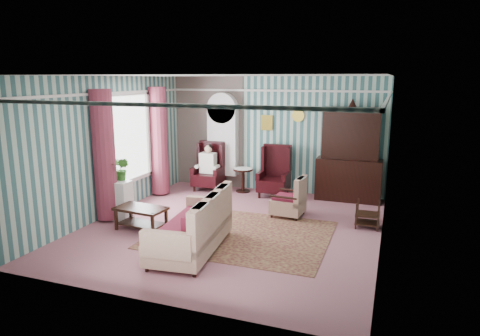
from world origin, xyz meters
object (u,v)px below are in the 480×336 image
(round_side_table, at_px, (243,180))
(nest_table, at_px, (368,214))
(wingback_right, at_px, (274,171))
(sofa, at_px, (191,223))
(coffee_table, at_px, (141,218))
(floral_armchair, at_px, (288,194))
(dresser_hutch, at_px, (350,151))
(seated_woman, at_px, (208,168))
(bookcase, at_px, (223,146))
(wingback_left, at_px, (208,166))
(plant_stand, at_px, (118,200))

(round_side_table, relative_size, nest_table, 1.11)
(wingback_right, distance_m, sofa, 3.78)
(sofa, relative_size, coffee_table, 2.10)
(nest_table, bearing_deg, wingback_right, 146.25)
(wingback_right, relative_size, floral_armchair, 1.30)
(dresser_hutch, relative_size, seated_woman, 2.00)
(wingback_right, height_order, seated_woman, wingback_right)
(bookcase, height_order, round_side_table, bookcase)
(sofa, distance_m, coffee_table, 1.51)
(nest_table, bearing_deg, coffee_table, -158.54)
(seated_woman, bearing_deg, wingback_left, 0.00)
(coffee_table, bearing_deg, floral_armchair, 35.92)
(wingback_right, bearing_deg, nest_table, -33.75)
(round_side_table, xyz_separation_m, coffee_table, (-0.90, -3.30, -0.08))
(dresser_hutch, bearing_deg, nest_table, -72.61)
(wingback_right, height_order, sofa, wingback_right)
(wingback_right, xyz_separation_m, coffee_table, (-1.75, -3.15, -0.40))
(floral_armchair, bearing_deg, nest_table, -91.69)
(coffee_table, bearing_deg, plant_stand, 153.52)
(wingback_left, distance_m, round_side_table, 0.97)
(bookcase, distance_m, wingback_right, 1.63)
(bookcase, bearing_deg, dresser_hutch, -2.11)
(bookcase, height_order, dresser_hutch, dresser_hutch)
(dresser_hutch, relative_size, round_side_table, 3.93)
(round_side_table, relative_size, sofa, 0.30)
(nest_table, distance_m, coffee_table, 4.37)
(wingback_left, relative_size, round_side_table, 2.08)
(dresser_hutch, relative_size, nest_table, 4.37)
(plant_stand, height_order, sofa, sofa)
(dresser_hutch, distance_m, wingback_right, 1.86)
(dresser_hutch, height_order, sofa, dresser_hutch)
(wingback_left, bearing_deg, wingback_right, 0.00)
(dresser_hutch, distance_m, floral_armchair, 2.08)
(floral_armchair, bearing_deg, coffee_table, 130.24)
(wingback_left, bearing_deg, sofa, -70.05)
(wingback_right, xyz_separation_m, seated_woman, (-1.75, 0.00, -0.04))
(wingback_right, bearing_deg, floral_armchair, -63.25)
(dresser_hutch, height_order, seated_woman, dresser_hutch)
(sofa, bearing_deg, plant_stand, 59.04)
(floral_armchair, bearing_deg, bookcase, 55.45)
(wingback_right, bearing_deg, wingback_left, 180.00)
(sofa, bearing_deg, floral_armchair, -30.48)
(plant_stand, distance_m, floral_armchair, 3.52)
(nest_table, xyz_separation_m, floral_armchair, (-1.62, 0.17, 0.21))
(nest_table, xyz_separation_m, coffee_table, (-4.07, -1.60, -0.05))
(wingback_right, xyz_separation_m, sofa, (-0.39, -3.76, -0.14))
(seated_woman, height_order, round_side_table, seated_woman)
(plant_stand, bearing_deg, floral_armchair, 22.90)
(wingback_left, relative_size, floral_armchair, 1.30)
(bookcase, relative_size, round_side_table, 3.73)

